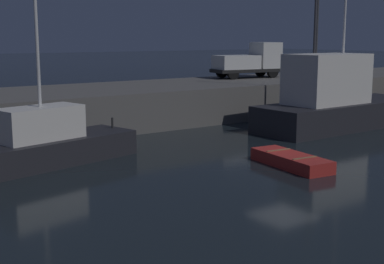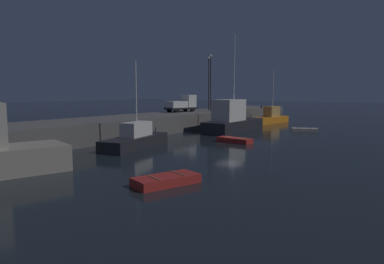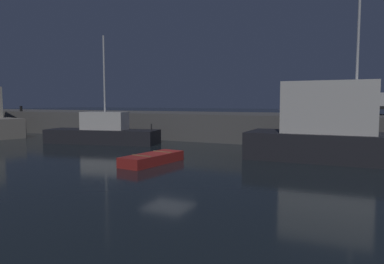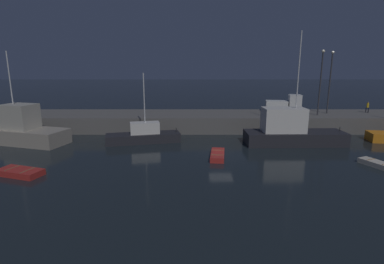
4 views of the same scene
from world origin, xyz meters
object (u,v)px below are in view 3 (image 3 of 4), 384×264
object	(u,v)px
rowboat_white_mid	(152,159)
bollard_central	(21,109)
fishing_boat_white	(346,133)
fishing_boat_blue	(103,132)

from	to	relation	value
rowboat_white_mid	bollard_central	world-z (taller)	bollard_central
fishing_boat_white	bollard_central	xyz separation A→B (m)	(-33.01, 5.58, 0.97)
fishing_boat_blue	fishing_boat_white	world-z (taller)	fishing_boat_white
bollard_central	fishing_boat_white	bearing A→B (deg)	-9.59
rowboat_white_mid	bollard_central	size ratio (longest dim) A/B	6.86
fishing_boat_white	rowboat_white_mid	distance (m)	10.66
bollard_central	rowboat_white_mid	bearing A→B (deg)	-24.59
fishing_boat_white	bollard_central	size ratio (longest dim) A/B	22.12
fishing_boat_white	fishing_boat_blue	bearing A→B (deg)	177.13
fishing_boat_blue	rowboat_white_mid	xyz separation A→B (m)	(8.57, -6.24, -0.60)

